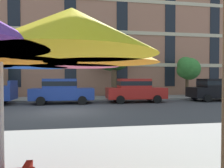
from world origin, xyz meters
The scene contains 9 objects.
ground_plane centered at (0.00, 0.00, 0.00)m, with size 120.00×120.00×0.00m, color #424244.
sidewalk_far centered at (0.00, 6.80, 0.06)m, with size 56.00×3.60×0.12m, color gray.
apartment_building centered at (0.00, 14.99, 6.40)m, with size 45.66×12.08×12.80m.
sedan_blue centered at (-0.42, 3.70, 0.95)m, with size 4.40×1.98×1.78m.
sedan_red centered at (4.95, 3.70, 0.95)m, with size 4.40×1.98×1.78m.
sedan_black centered at (11.66, 3.70, 0.95)m, with size 4.40×1.98×1.78m.
street_tree_middle centered at (3.84, 6.82, 3.92)m, with size 3.37×3.38×5.52m.
street_tree_right centered at (10.96, 6.91, 2.78)m, with size 2.23×2.10×3.85m.
patio_umbrella centered at (-0.17, -9.00, 2.17)m, with size 3.77×3.77×2.44m.
Camera 1 is at (0.71, -11.59, 1.78)m, focal length 33.64 mm.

